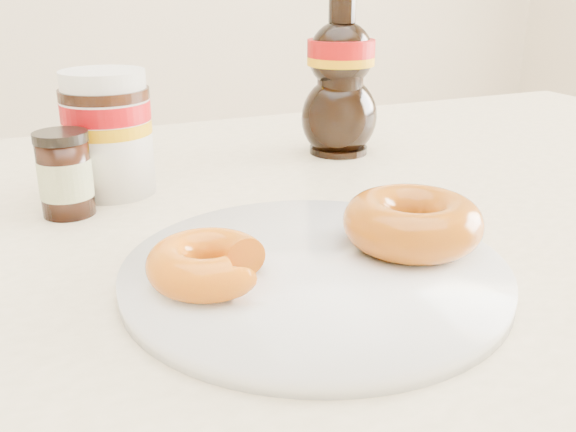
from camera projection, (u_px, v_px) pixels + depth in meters
name	position (u px, v px, depth m)	size (l,w,h in m)	color
dining_table	(332.00, 292.00, 0.64)	(1.40, 0.90, 0.75)	beige
plate	(315.00, 272.00, 0.48)	(0.29, 0.29, 0.01)	white
donut_bitten	(208.00, 263.00, 0.44)	(0.08, 0.08, 0.03)	orange
donut_whole	(412.00, 222.00, 0.50)	(0.11, 0.11, 0.04)	#914C09
nutella_jar	(107.00, 128.00, 0.65)	(0.09, 0.09, 0.13)	white
syrup_bottle	(340.00, 77.00, 0.79)	(0.10, 0.08, 0.19)	black
dark_jar	(65.00, 175.00, 0.60)	(0.05, 0.05, 0.08)	black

